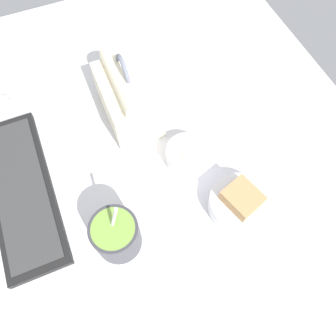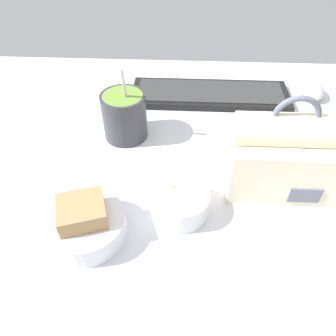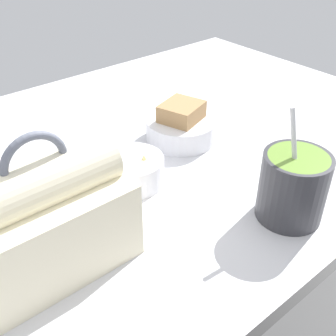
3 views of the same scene
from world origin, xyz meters
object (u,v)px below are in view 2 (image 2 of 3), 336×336
(bento_bowl_sandwich, at_px, (85,223))
(bento_bowl_snacks, at_px, (180,202))
(computer_mouse, at_px, (312,90))
(keyboard, at_px, (210,94))
(lunch_bag, at_px, (284,155))
(soup_cup, at_px, (125,115))

(bento_bowl_sandwich, height_order, bento_bowl_snacks, bento_bowl_sandwich)
(bento_bowl_snacks, distance_m, computer_mouse, 0.54)
(keyboard, relative_size, lunch_bag, 2.04)
(lunch_bag, bearing_deg, bento_bowl_sandwich, -158.07)
(lunch_bag, distance_m, bento_bowl_snacks, 0.21)
(keyboard, distance_m, bento_bowl_snacks, 0.40)
(keyboard, bearing_deg, lunch_bag, -69.35)
(soup_cup, bearing_deg, bento_bowl_sandwich, -95.77)
(bento_bowl_sandwich, bearing_deg, soup_cup, 84.23)
(keyboard, distance_m, computer_mouse, 0.28)
(soup_cup, bearing_deg, computer_mouse, 22.17)
(lunch_bag, distance_m, computer_mouse, 0.37)
(soup_cup, relative_size, bento_bowl_snacks, 1.69)
(lunch_bag, height_order, bento_bowl_snacks, lunch_bag)
(lunch_bag, xyz_separation_m, bento_bowl_sandwich, (-0.35, -0.14, -0.05))
(lunch_bag, distance_m, bento_bowl_sandwich, 0.38)
(soup_cup, relative_size, bento_bowl_sandwich, 1.29)
(keyboard, xyz_separation_m, bento_bowl_sandwich, (-0.23, -0.45, 0.02))
(lunch_bag, height_order, computer_mouse, lunch_bag)
(keyboard, relative_size, soup_cup, 2.36)
(keyboard, relative_size, bento_bowl_snacks, 3.98)
(bento_bowl_sandwich, bearing_deg, keyboard, 63.07)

